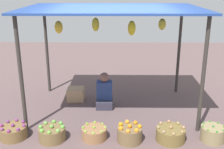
% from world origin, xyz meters
% --- Properties ---
extents(ground_plane, '(14.00, 14.00, 0.00)m').
position_xyz_m(ground_plane, '(0.00, 0.00, 0.00)').
color(ground_plane, '#644F4F').
extents(market_stall_structure, '(3.52, 2.27, 2.17)m').
position_xyz_m(market_stall_structure, '(-0.00, 0.01, 2.01)').
color(market_stall_structure, '#38332D').
rests_on(market_stall_structure, ground).
extents(vendor_person, '(0.36, 0.44, 0.78)m').
position_xyz_m(vendor_person, '(-0.18, 0.08, 0.30)').
color(vendor_person, '#343343').
rests_on(vendor_person, ground).
extents(basket_purple_onions, '(0.47, 0.47, 0.28)m').
position_xyz_m(basket_purple_onions, '(-1.75, -1.27, 0.12)').
color(basket_purple_onions, brown).
rests_on(basket_purple_onions, ground).
extents(basket_green_apples, '(0.47, 0.47, 0.29)m').
position_xyz_m(basket_green_apples, '(-1.04, -1.34, 0.12)').
color(basket_green_apples, brown).
rests_on(basket_green_apples, ground).
extents(basket_limes, '(0.45, 0.45, 0.24)m').
position_xyz_m(basket_limes, '(-0.31, -1.28, 0.10)').
color(basket_limes, '#9C6E47').
rests_on(basket_limes, ground).
extents(basket_oranges, '(0.43, 0.43, 0.33)m').
position_xyz_m(basket_oranges, '(0.32, -1.36, 0.14)').
color(basket_oranges, olive).
rests_on(basket_oranges, ground).
extents(basket_potatoes, '(0.51, 0.51, 0.29)m').
position_xyz_m(basket_potatoes, '(1.03, -1.33, 0.12)').
color(basket_potatoes, olive).
rests_on(basket_potatoes, ground).
extents(basket_green_chilies, '(0.41, 0.41, 0.29)m').
position_xyz_m(basket_green_chilies, '(1.77, -1.32, 0.13)').
color(basket_green_chilies, '#958459').
rests_on(basket_green_chilies, ground).
extents(wooden_crate_near_vendor, '(0.38, 0.36, 0.29)m').
position_xyz_m(wooden_crate_near_vendor, '(-0.86, 0.41, 0.15)').
color(wooden_crate_near_vendor, tan).
rests_on(wooden_crate_near_vendor, ground).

